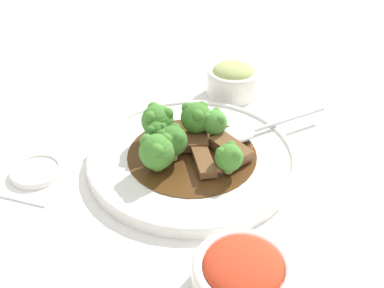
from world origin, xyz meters
TOP-DOWN VIEW (x-y plane):
  - ground_plane at (0.00, 0.00)m, footprint 4.00×4.00m
  - main_plate at (0.00, 0.00)m, footprint 0.32×0.32m
  - beef_strip_0 at (-0.02, -0.02)m, footprint 0.08×0.06m
  - beef_strip_1 at (0.01, 0.02)m, footprint 0.06×0.08m
  - beef_strip_2 at (0.01, -0.06)m, footprint 0.06×0.07m
  - broccoli_floret_0 at (-0.02, 0.02)m, footprint 0.05×0.05m
  - broccoli_floret_1 at (0.02, 0.06)m, footprint 0.05×0.05m
  - broccoli_floret_2 at (0.05, 0.01)m, footprint 0.05×0.05m
  - broccoli_floret_3 at (0.05, -0.02)m, footprint 0.04×0.04m
  - broccoli_floret_4 at (-0.00, 0.06)m, footprint 0.04×0.04m
  - broccoli_floret_5 at (-0.05, 0.04)m, footprint 0.05×0.05m
  - broccoli_floret_6 at (-0.03, -0.06)m, footprint 0.04×0.04m
  - serving_spoon at (0.07, -0.07)m, footprint 0.16×0.17m
  - side_bowl_kimchi at (-0.21, -0.12)m, footprint 0.11×0.11m
  - side_bowl_appetizer at (0.22, -0.02)m, footprint 0.10×0.10m
  - sauce_dish at (-0.09, 0.21)m, footprint 0.07×0.07m
  - paper_napkin at (-0.09, 0.21)m, footprint 0.12×0.10m

SIDE VIEW (x-z plane):
  - ground_plane at x=0.00m, z-range 0.00..0.00m
  - paper_napkin at x=-0.09m, z-range 0.00..0.01m
  - sauce_dish at x=-0.09m, z-range 0.00..0.01m
  - main_plate at x=0.00m, z-range 0.00..0.02m
  - beef_strip_0 at x=-0.02m, z-range 0.02..0.03m
  - serving_spoon at x=0.07m, z-range 0.02..0.03m
  - beef_strip_1 at x=0.01m, z-range 0.02..0.03m
  - side_bowl_kimchi at x=-0.21m, z-range 0.00..0.05m
  - beef_strip_2 at x=0.01m, z-range 0.02..0.03m
  - side_bowl_appetizer at x=0.22m, z-range 0.00..0.06m
  - broccoli_floret_6 at x=-0.03m, z-range 0.02..0.07m
  - broccoli_floret_4 at x=0.00m, z-range 0.02..0.07m
  - broccoli_floret_3 at x=0.05m, z-range 0.02..0.07m
  - broccoli_floret_5 at x=-0.05m, z-range 0.02..0.08m
  - broccoli_floret_0 at x=-0.02m, z-range 0.02..0.08m
  - broccoli_floret_2 at x=0.05m, z-range 0.02..0.08m
  - broccoli_floret_1 at x=0.02m, z-range 0.02..0.08m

